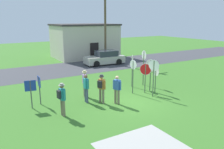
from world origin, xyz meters
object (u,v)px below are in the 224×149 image
at_px(stop_sign_nearest, 154,72).
at_px(person_holding_notes, 117,88).
at_px(stop_sign_center_cluster, 145,73).
at_px(info_panel_middle, 31,89).
at_px(parked_car_on_street, 105,58).
at_px(person_with_sunhat, 85,82).
at_px(stop_sign_rear_left, 156,75).
at_px(stop_sign_far_back, 144,62).
at_px(person_in_dark_shirt, 101,87).
at_px(stop_sign_rear_right, 132,66).
at_px(person_near_signs, 62,97).
at_px(info_panel_leftmost, 39,85).
at_px(utility_pole, 105,24).
at_px(person_in_blue, 86,87).
at_px(stop_sign_low_front, 133,71).
at_px(stop_sign_tallest, 151,69).

xyz_separation_m(stop_sign_nearest, person_holding_notes, (-2.67, 0.09, -0.66)).
xyz_separation_m(stop_sign_center_cluster, info_panel_middle, (-7.13, 1.12, -0.26)).
relative_size(parked_car_on_street, stop_sign_nearest, 1.84).
bearing_deg(stop_sign_nearest, person_with_sunhat, 150.15).
bearing_deg(stop_sign_rear_left, stop_sign_far_back, 75.55).
bearing_deg(person_in_dark_shirt, stop_sign_rear_left, -2.71).
height_order(stop_sign_center_cluster, info_panel_middle, stop_sign_center_cluster).
bearing_deg(stop_sign_rear_right, person_near_signs, -159.36).
xyz_separation_m(stop_sign_far_back, info_panel_middle, (-8.18, -0.38, -0.64)).
xyz_separation_m(person_in_dark_shirt, person_holding_notes, (0.72, -0.56, -0.06)).
bearing_deg(person_holding_notes, stop_sign_rear_left, 6.50).
height_order(info_panel_leftmost, info_panel_middle, info_panel_leftmost).
height_order(utility_pole, stop_sign_rear_left, utility_pole).
relative_size(utility_pole, person_near_signs, 4.76).
bearing_deg(utility_pole, parked_car_on_street, -123.73).
bearing_deg(person_in_blue, utility_pole, 55.24).
distance_m(stop_sign_far_back, stop_sign_nearest, 2.58).
bearing_deg(person_with_sunhat, stop_sign_low_front, -18.02).
relative_size(utility_pole, stop_sign_nearest, 3.47).
height_order(stop_sign_nearest, info_panel_middle, stop_sign_nearest).
bearing_deg(info_panel_middle, person_holding_notes, -22.96).
bearing_deg(stop_sign_rear_left, person_in_blue, 170.53).
bearing_deg(person_in_dark_shirt, person_with_sunhat, 103.83).
relative_size(person_in_blue, person_near_signs, 0.97).
bearing_deg(info_panel_leftmost, stop_sign_tallest, -11.09).
xyz_separation_m(stop_sign_low_front, person_near_signs, (-5.22, -1.07, -0.49)).
relative_size(stop_sign_tallest, info_panel_leftmost, 1.33).
bearing_deg(stop_sign_far_back, utility_pole, 77.99).
bearing_deg(person_with_sunhat, info_panel_middle, -176.58).
relative_size(person_with_sunhat, info_panel_leftmost, 1.04).
bearing_deg(stop_sign_low_front, info_panel_middle, 172.95).
bearing_deg(person_in_dark_shirt, stop_sign_rear_right, 26.47).
relative_size(stop_sign_rear_left, person_holding_notes, 1.11).
relative_size(stop_sign_center_cluster, info_panel_leftmost, 1.20).
bearing_deg(stop_sign_rear_left, person_holding_notes, -173.50).
height_order(utility_pole, person_holding_notes, utility_pole).
xyz_separation_m(utility_pole, stop_sign_rear_left, (-2.44, -11.09, -3.05)).
xyz_separation_m(stop_sign_nearest, info_panel_leftmost, (-6.53, 2.33, -0.46)).
relative_size(parked_car_on_street, person_near_signs, 2.53).
height_order(person_in_dark_shirt, person_near_signs, same).
bearing_deg(info_panel_leftmost, stop_sign_rear_left, -14.62).
distance_m(stop_sign_center_cluster, stop_sign_nearest, 0.87).
bearing_deg(person_near_signs, parked_car_on_street, 51.47).
bearing_deg(person_in_blue, stop_sign_far_back, 11.84).
relative_size(stop_sign_rear_right, info_panel_leftmost, 1.41).
height_order(person_holding_notes, info_panel_middle, person_holding_notes).
xyz_separation_m(person_holding_notes, person_with_sunhat, (-1.09, 2.07, 0.03)).
bearing_deg(person_near_signs, info_panel_middle, 121.44).
distance_m(stop_sign_rear_right, person_with_sunhat, 3.91).
xyz_separation_m(stop_sign_tallest, stop_sign_rear_left, (0.05, -0.47, -0.27)).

